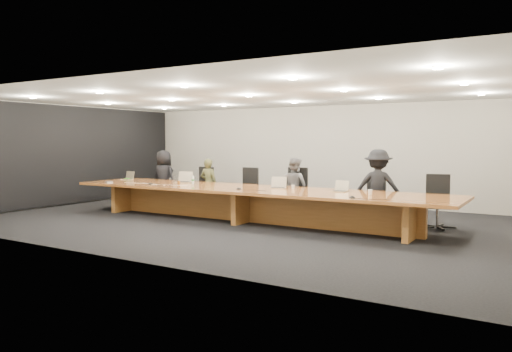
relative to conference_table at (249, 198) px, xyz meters
The scene contains 28 objects.
ground 0.52m from the conference_table, ahead, with size 12.00×12.00×0.00m, color black.
back_wall 4.10m from the conference_table, 90.00° to the left, with size 12.00×0.02×2.80m, color silver.
left_wall_panel 6.00m from the conference_table, behind, with size 0.08×7.84×2.74m, color black.
conference_table is the anchor object (origin of this frame).
chair_far_left 4.12m from the conference_table, 162.30° to the left, with size 0.60×0.60×1.19m, color black, non-canonical shape.
chair_left 2.55m from the conference_table, 152.10° to the left, with size 0.57×0.57×1.12m, color black, non-canonical shape.
chair_mid_left 1.60m from the conference_table, 125.78° to the left, with size 0.58×0.58×1.14m, color black, non-canonical shape.
chair_mid_right 1.30m from the conference_table, 67.15° to the left, with size 0.60×0.60×1.18m, color black, non-canonical shape.
chair_right 2.68m from the conference_table, 27.29° to the left, with size 0.53×0.53×1.04m, color black, non-canonical shape.
chair_far_right 3.96m from the conference_table, 18.11° to the left, with size 0.58×0.58×1.13m, color black, non-canonical shape.
person_a 3.84m from the conference_table, 160.67° to the left, with size 0.75×0.49×1.53m, color black.
person_b 2.29m from the conference_table, 149.58° to the left, with size 0.49×0.32×1.33m, color #3E4022.
person_c 1.37m from the conference_table, 68.71° to the left, with size 0.68×0.53×1.40m, color #5C5C5E.
person_d 2.83m from the conference_table, 26.97° to the left, with size 1.04×0.60×1.61m, color black.
laptop_a 4.13m from the conference_table, behind, with size 0.30×0.22×0.24m, color tan, non-canonical shape.
laptop_b 2.26m from the conference_table, 169.55° to the left, with size 0.37×0.27×0.29m, color #B7A88C, non-canonical shape.
laptop_d 0.74m from the conference_table, 26.10° to the left, with size 0.34×0.24×0.26m, color #C7B398, non-canonical shape.
laptop_e 2.07m from the conference_table, ahead, with size 0.30×0.22×0.24m, color #B6A98B, non-canonical shape.
water_bottle 1.75m from the conference_table, behind, with size 0.06×0.06×0.19m, color silver.
amber_mug 1.99m from the conference_table, behind, with size 0.07×0.07×0.09m, color brown.
paper_cup_near 1.02m from the conference_table, 19.91° to the left, with size 0.07×0.07×0.09m, color silver.
paper_cup_far 2.76m from the conference_table, ahead, with size 0.09×0.09×0.10m, color silver.
notepad 4.14m from the conference_table, behind, with size 0.25×0.20×0.01m, color silver.
lime_gadget 4.13m from the conference_table, behind, with size 0.14×0.08×0.02m, color #52C233.
av_box 3.84m from the conference_table, behind, with size 0.19×0.14×0.03m, color #B1B0B5.
mic_left 2.60m from the conference_table, behind, with size 0.14×0.14×0.03m, color black.
mic_center 0.43m from the conference_table, 96.90° to the right, with size 0.13×0.13×0.03m, color black.
mic_right 2.71m from the conference_table, 13.45° to the right, with size 0.13×0.13×0.03m, color black.
Camera 1 is at (5.84, -9.31, 1.79)m, focal length 35.00 mm.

